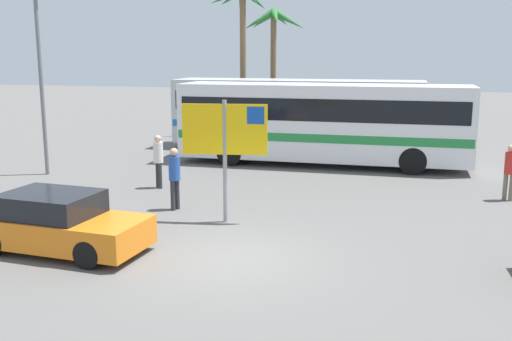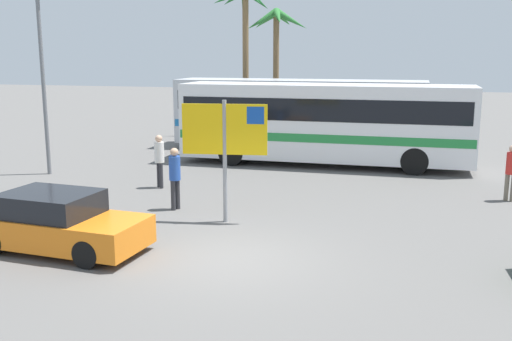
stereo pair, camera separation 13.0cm
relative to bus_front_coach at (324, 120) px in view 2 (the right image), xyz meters
The scene contains 11 objects.
ground 11.48m from the bus_front_coach, 91.56° to the right, with size 120.00×120.00×0.00m, color #605E5B.
bus_front_coach is the anchor object (origin of this frame).
bus_rear_coach 3.84m from the bus_front_coach, 115.95° to the left, with size 11.25×2.50×3.17m.
ferry_sign 8.77m from the bus_front_coach, 98.08° to the right, with size 2.19×0.38×3.20m.
car_orange 12.58m from the bus_front_coach, 109.60° to the right, with size 4.03×1.98×1.32m.
pedestrian_by_bus 7.16m from the bus_front_coach, 130.11° to the right, with size 0.32×0.32×1.75m.
pedestrian_crossing_lot 8.46m from the bus_front_coach, 111.02° to the right, with size 0.32×0.32×1.77m.
pedestrian_near_sign 7.67m from the bus_front_coach, 34.79° to the right, with size 0.32×0.32×1.70m.
lamp_post_left_side 10.60m from the bus_front_coach, 155.04° to the right, with size 0.56×0.20×6.55m.
palm_tree_seaside 10.29m from the bus_front_coach, 125.60° to the left, with size 3.53×3.46×7.78m.
palm_tree_inland 10.51m from the bus_front_coach, 114.37° to the left, with size 3.45×3.74×6.75m.
Camera 2 is at (3.68, -11.51, 4.36)m, focal length 41.18 mm.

